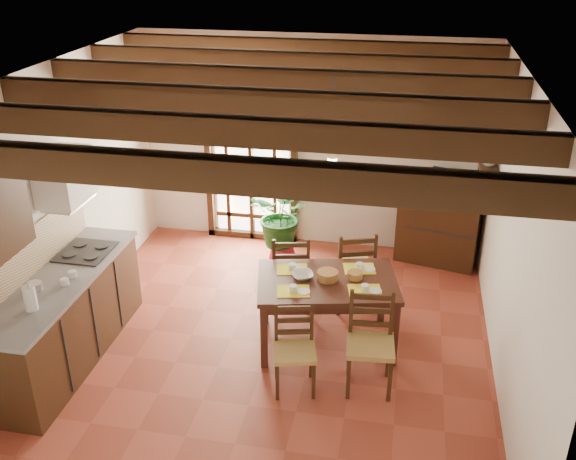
% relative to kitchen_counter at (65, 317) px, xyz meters
% --- Properties ---
extents(ground_plane, '(5.00, 5.00, 0.00)m').
position_rel_kitchen_counter_xyz_m(ground_plane, '(1.96, 0.60, -0.47)').
color(ground_plane, brown).
extents(room_shell, '(4.52, 5.02, 2.81)m').
position_rel_kitchen_counter_xyz_m(room_shell, '(1.96, 0.60, 1.34)').
color(room_shell, silver).
rests_on(room_shell, ground_plane).
extents(ceiling_beams, '(4.50, 4.34, 0.20)m').
position_rel_kitchen_counter_xyz_m(ceiling_beams, '(1.96, 0.60, 2.22)').
color(ceiling_beams, black).
rests_on(ceiling_beams, room_shell).
extents(french_door, '(1.26, 0.11, 2.32)m').
position_rel_kitchen_counter_xyz_m(french_door, '(1.16, 3.05, 0.70)').
color(french_door, white).
rests_on(french_door, ground_plane).
extents(kitchen_counter, '(0.64, 2.25, 1.38)m').
position_rel_kitchen_counter_xyz_m(kitchen_counter, '(0.00, 0.00, 0.00)').
color(kitchen_counter, '#321E0F').
rests_on(kitchen_counter, ground_plane).
extents(range_hood, '(0.38, 0.60, 0.54)m').
position_rel_kitchen_counter_xyz_m(range_hood, '(-0.09, 0.55, 1.26)').
color(range_hood, white).
rests_on(range_hood, room_shell).
extents(counter_items, '(0.50, 1.43, 0.25)m').
position_rel_kitchen_counter_xyz_m(counter_items, '(0.00, 0.09, 0.49)').
color(counter_items, black).
rests_on(counter_items, kitchen_counter).
extents(dining_table, '(1.56, 1.17, 0.76)m').
position_rel_kitchen_counter_xyz_m(dining_table, '(2.51, 0.74, 0.19)').
color(dining_table, '#3C1C13').
rests_on(dining_table, ground_plane).
extents(chair_near_left, '(0.46, 0.45, 0.84)m').
position_rel_kitchen_counter_xyz_m(chair_near_left, '(2.32, -0.03, -0.21)').
color(chair_near_left, '#AA8B48').
rests_on(chair_near_left, ground_plane).
extents(chair_near_right, '(0.48, 0.46, 0.95)m').
position_rel_kitchen_counter_xyz_m(chair_near_right, '(3.00, 0.11, -0.18)').
color(chair_near_right, '#AA8B48').
rests_on(chair_near_right, ground_plane).
extents(chair_far_left, '(0.51, 0.49, 0.94)m').
position_rel_kitchen_counter_xyz_m(chair_far_left, '(2.02, 1.36, -0.18)').
color(chair_far_left, '#AA8B48').
rests_on(chair_far_left, ground_plane).
extents(chair_far_right, '(0.57, 0.55, 0.98)m').
position_rel_kitchen_counter_xyz_m(chair_far_right, '(2.70, 1.51, -0.17)').
color(chair_far_right, '#AA8B48').
rests_on(chair_far_right, ground_plane).
extents(table_setting, '(1.02, 0.68, 0.09)m').
position_rel_kitchen_counter_xyz_m(table_setting, '(2.51, 0.74, 0.32)').
color(table_setting, yellow).
rests_on(table_setting, dining_table).
extents(table_bowl, '(0.28, 0.28, 0.05)m').
position_rel_kitchen_counter_xyz_m(table_bowl, '(2.25, 0.73, 0.31)').
color(table_bowl, white).
rests_on(table_bowl, dining_table).
extents(sideboard, '(1.08, 0.67, 0.86)m').
position_rel_kitchen_counter_xyz_m(sideboard, '(3.67, 2.83, -0.04)').
color(sideboard, '#321E0F').
rests_on(sideboard, ground_plane).
extents(crt_tv, '(0.51, 0.49, 0.35)m').
position_rel_kitchen_counter_xyz_m(crt_tv, '(3.67, 2.82, 0.57)').
color(crt_tv, black).
rests_on(crt_tv, sideboard).
extents(fuse_box, '(0.25, 0.03, 0.32)m').
position_rel_kitchen_counter_xyz_m(fuse_box, '(3.46, 3.08, 1.28)').
color(fuse_box, white).
rests_on(fuse_box, room_shell).
extents(plant_pot, '(0.36, 0.36, 0.22)m').
position_rel_kitchen_counter_xyz_m(plant_pot, '(1.69, 2.52, -0.36)').
color(plant_pot, maroon).
rests_on(plant_pot, ground_plane).
extents(potted_plant, '(2.40, 2.22, 2.21)m').
position_rel_kitchen_counter_xyz_m(potted_plant, '(1.69, 2.52, 0.10)').
color(potted_plant, '#144C19').
rests_on(potted_plant, ground_plane).
extents(wall_shelf, '(0.20, 0.42, 0.20)m').
position_rel_kitchen_counter_xyz_m(wall_shelf, '(4.10, 2.20, 1.04)').
color(wall_shelf, '#321E0F').
rests_on(wall_shelf, room_shell).
extents(shelf_vase, '(0.15, 0.15, 0.15)m').
position_rel_kitchen_counter_xyz_m(shelf_vase, '(4.10, 2.20, 1.18)').
color(shelf_vase, '#B2BFB2').
rests_on(shelf_vase, wall_shelf).
extents(shelf_flowers, '(0.14, 0.14, 0.36)m').
position_rel_kitchen_counter_xyz_m(shelf_flowers, '(4.10, 2.20, 1.38)').
color(shelf_flowers, yellow).
rests_on(shelf_flowers, shelf_vase).
extents(framed_picture, '(0.03, 0.32, 0.32)m').
position_rel_kitchen_counter_xyz_m(framed_picture, '(4.18, 2.20, 1.58)').
color(framed_picture, brown).
rests_on(framed_picture, room_shell).
extents(pendant_lamp, '(0.36, 0.36, 0.84)m').
position_rel_kitchen_counter_xyz_m(pendant_lamp, '(2.51, 0.84, 1.60)').
color(pendant_lamp, black).
rests_on(pendant_lamp, room_shell).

